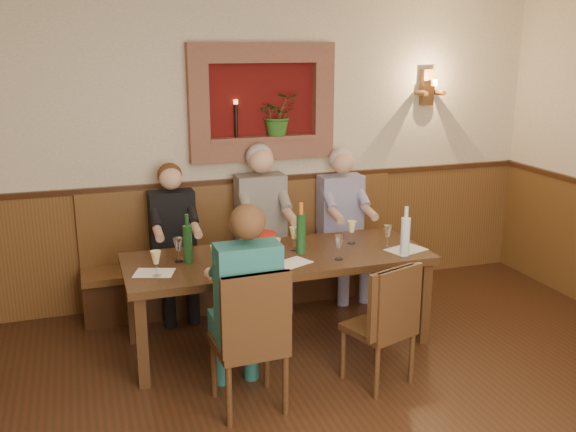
% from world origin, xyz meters
% --- Properties ---
extents(room_shell, '(6.04, 6.04, 2.82)m').
position_xyz_m(room_shell, '(0.00, 0.00, 1.89)').
color(room_shell, '#C0AC91').
rests_on(room_shell, ground).
extents(wainscoting, '(6.02, 6.02, 1.15)m').
position_xyz_m(wainscoting, '(0.00, -0.00, 0.59)').
color(wainscoting, brown).
rests_on(wainscoting, ground).
extents(wall_niche, '(1.36, 0.30, 1.06)m').
position_xyz_m(wall_niche, '(0.24, 2.94, 1.81)').
color(wall_niche, '#530D0B').
rests_on(wall_niche, ground).
extents(wall_sconce, '(0.25, 0.20, 0.35)m').
position_xyz_m(wall_sconce, '(1.90, 2.93, 1.94)').
color(wall_sconce, brown).
rests_on(wall_sconce, ground).
extents(dining_table, '(2.40, 0.90, 0.75)m').
position_xyz_m(dining_table, '(0.00, 1.85, 0.68)').
color(dining_table, black).
rests_on(dining_table, ground).
extents(bench, '(3.00, 0.45, 1.11)m').
position_xyz_m(bench, '(0.00, 2.79, 0.33)').
color(bench, '#381E0F').
rests_on(bench, ground).
extents(chair_near_left, '(0.47, 0.47, 1.01)m').
position_xyz_m(chair_near_left, '(-0.47, 0.99, 0.29)').
color(chair_near_left, black).
rests_on(chair_near_left, ground).
extents(chair_near_right, '(0.51, 0.51, 0.91)m').
position_xyz_m(chair_near_right, '(0.49, 1.02, 0.27)').
color(chair_near_right, black).
rests_on(chair_near_right, ground).
extents(person_bench_left, '(0.39, 0.48, 1.37)m').
position_xyz_m(person_bench_left, '(-0.69, 2.69, 0.56)').
color(person_bench_left, black).
rests_on(person_bench_left, ground).
extents(person_bench_mid, '(0.45, 0.55, 1.50)m').
position_xyz_m(person_bench_mid, '(0.12, 2.69, 0.62)').
color(person_bench_mid, '#544E4D').
rests_on(person_bench_mid, ground).
extents(person_bench_right, '(0.42, 0.51, 1.42)m').
position_xyz_m(person_bench_right, '(0.92, 2.69, 0.59)').
color(person_bench_right, navy).
rests_on(person_bench_right, ground).
extents(person_chair_front, '(0.41, 0.51, 1.41)m').
position_xyz_m(person_chair_front, '(-0.47, 1.07, 0.58)').
color(person_chair_front, navy).
rests_on(person_chair_front, ground).
extents(spittoon_bucket, '(0.23, 0.23, 0.22)m').
position_xyz_m(spittoon_bucket, '(-0.14, 1.78, 0.86)').
color(spittoon_bucket, '#B4160B').
rests_on(spittoon_bucket, dining_table).
extents(wine_bottle_green_a, '(0.08, 0.08, 0.41)m').
position_xyz_m(wine_bottle_green_a, '(0.19, 1.84, 0.92)').
color(wine_bottle_green_a, '#19471E').
rests_on(wine_bottle_green_a, dining_table).
extents(wine_bottle_green_b, '(0.09, 0.09, 0.38)m').
position_xyz_m(wine_bottle_green_b, '(-0.70, 1.90, 0.91)').
color(wine_bottle_green_b, '#19471E').
rests_on(wine_bottle_green_b, dining_table).
extents(water_bottle, '(0.08, 0.08, 0.39)m').
position_xyz_m(water_bottle, '(0.95, 1.54, 0.91)').
color(water_bottle, silver).
rests_on(water_bottle, dining_table).
extents(tasting_sheet_a, '(0.33, 0.28, 0.00)m').
position_xyz_m(tasting_sheet_a, '(-0.98, 1.75, 0.75)').
color(tasting_sheet_a, white).
rests_on(tasting_sheet_a, dining_table).
extents(tasting_sheet_b, '(0.32, 0.28, 0.00)m').
position_xyz_m(tasting_sheet_b, '(0.05, 1.64, 0.75)').
color(tasting_sheet_b, white).
rests_on(tasting_sheet_b, dining_table).
extents(tasting_sheet_c, '(0.36, 0.30, 0.00)m').
position_xyz_m(tasting_sheet_c, '(1.03, 1.66, 0.75)').
color(tasting_sheet_c, white).
rests_on(tasting_sheet_c, dining_table).
extents(tasting_sheet_d, '(0.27, 0.21, 0.00)m').
position_xyz_m(tasting_sheet_d, '(-0.42, 1.57, 0.75)').
color(tasting_sheet_d, white).
rests_on(tasting_sheet_d, dining_table).
extents(wine_glass_0, '(0.08, 0.08, 0.19)m').
position_xyz_m(wine_glass_0, '(-0.07, 1.69, 0.85)').
color(wine_glass_0, '#F3E391').
rests_on(wine_glass_0, dining_table).
extents(wine_glass_1, '(0.08, 0.08, 0.19)m').
position_xyz_m(wine_glass_1, '(-0.77, 1.94, 0.85)').
color(wine_glass_1, white).
rests_on(wine_glass_1, dining_table).
extents(wine_glass_2, '(0.08, 0.08, 0.19)m').
position_xyz_m(wine_glass_2, '(-0.19, 1.55, 0.85)').
color(wine_glass_2, '#F3E391').
rests_on(wine_glass_2, dining_table).
extents(wine_glass_3, '(0.08, 0.08, 0.19)m').
position_xyz_m(wine_glass_3, '(0.17, 1.94, 0.85)').
color(wine_glass_3, '#F3E391').
rests_on(wine_glass_3, dining_table).
extents(wine_glass_4, '(0.08, 0.08, 0.19)m').
position_xyz_m(wine_glass_4, '(0.68, 1.96, 0.85)').
color(wine_glass_4, '#F3E391').
rests_on(wine_glass_4, dining_table).
extents(wine_glass_5, '(0.08, 0.08, 0.19)m').
position_xyz_m(wine_glass_5, '(-0.26, 1.89, 0.85)').
color(wine_glass_5, white).
rests_on(wine_glass_5, dining_table).
extents(wine_glass_6, '(0.08, 0.08, 0.19)m').
position_xyz_m(wine_glass_6, '(-0.97, 1.67, 0.85)').
color(wine_glass_6, '#F3E391').
rests_on(wine_glass_6, dining_table).
extents(wine_glass_7, '(0.08, 0.08, 0.19)m').
position_xyz_m(wine_glass_7, '(0.42, 1.61, 0.85)').
color(wine_glass_7, white).
rests_on(wine_glass_7, dining_table).
extents(wine_glass_8, '(0.08, 0.08, 0.19)m').
position_xyz_m(wine_glass_8, '(0.90, 1.74, 0.85)').
color(wine_glass_8, white).
rests_on(wine_glass_8, dining_table).
extents(wine_glass_9, '(0.08, 0.08, 0.19)m').
position_xyz_m(wine_glass_9, '(-0.54, 1.67, 0.85)').
color(wine_glass_9, '#F3E391').
rests_on(wine_glass_9, dining_table).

